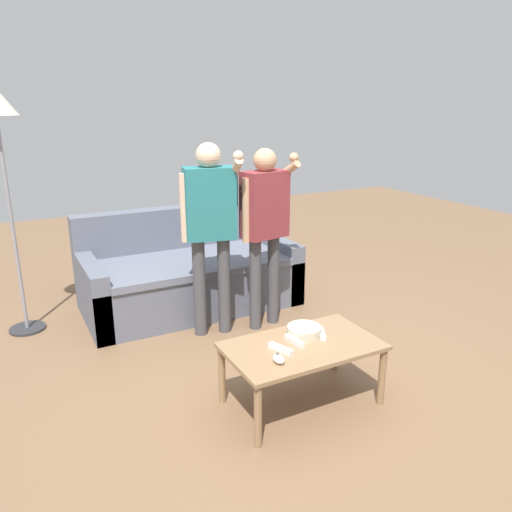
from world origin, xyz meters
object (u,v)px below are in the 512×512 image
(game_remote_nunchuk, at_px, (279,359))
(game_remote_wand_spare, at_px, (281,349))
(player_right, at_px, (265,218))
(snack_bowl, at_px, (304,331))
(game_remote_wand_far, at_px, (294,341))
(game_remote_wand_near, at_px, (321,333))
(couch, at_px, (188,274))
(player_center, at_px, (210,218))
(coffee_table, at_px, (302,352))

(game_remote_nunchuk, distance_m, game_remote_wand_spare, 0.14)
(game_remote_nunchuk, height_order, player_right, player_right)
(snack_bowl, xyz_separation_m, game_remote_wand_far, (-0.11, -0.06, -0.01))
(game_remote_wand_near, relative_size, game_remote_wand_spare, 0.90)
(couch, xyz_separation_m, game_remote_nunchuk, (-0.19, -1.96, 0.14))
(player_right, bearing_deg, player_center, 171.45)
(snack_bowl, relative_size, game_remote_wand_near, 1.42)
(snack_bowl, relative_size, game_remote_wand_spare, 1.28)
(couch, relative_size, player_right, 1.28)
(player_center, height_order, game_remote_wand_spare, player_center)
(game_remote_wand_near, height_order, game_remote_wand_far, same)
(couch, height_order, game_remote_nunchuk, couch)
(game_remote_wand_spare, bearing_deg, snack_bowl, 25.29)
(player_right, distance_m, game_remote_wand_far, 1.24)
(game_remote_wand_far, bearing_deg, game_remote_wand_spare, -158.74)
(player_center, xyz_separation_m, game_remote_wand_near, (0.26, -1.12, -0.53))
(couch, height_order, game_remote_wand_far, couch)
(player_center, distance_m, game_remote_wand_far, 1.25)
(player_right, distance_m, player_center, 0.44)
(game_remote_nunchuk, bearing_deg, game_remote_wand_near, 22.73)
(player_center, relative_size, game_remote_wand_near, 10.12)
(game_remote_wand_far, bearing_deg, player_right, 70.44)
(snack_bowl, height_order, player_right, player_right)
(coffee_table, relative_size, game_remote_wand_far, 5.64)
(game_remote_nunchuk, bearing_deg, player_right, 64.61)
(snack_bowl, distance_m, game_remote_nunchuk, 0.38)
(couch, bearing_deg, game_remote_nunchuk, -95.44)
(game_remote_wand_spare, bearing_deg, game_remote_nunchuk, -125.29)
(player_right, bearing_deg, game_remote_nunchuk, -115.39)
(couch, distance_m, game_remote_wand_near, 1.80)
(game_remote_wand_near, relative_size, game_remote_wand_far, 0.91)
(coffee_table, bearing_deg, game_remote_wand_near, 15.13)
(coffee_table, distance_m, game_remote_wand_near, 0.19)
(coffee_table, height_order, player_right, player_right)
(snack_bowl, bearing_deg, game_remote_nunchuk, -144.55)
(game_remote_wand_far, bearing_deg, game_remote_nunchuk, -141.72)
(couch, height_order, snack_bowl, couch)
(player_right, relative_size, game_remote_wand_near, 9.76)
(coffee_table, height_order, game_remote_wand_near, game_remote_wand_near)
(game_remote_wand_near, bearing_deg, game_remote_nunchuk, -157.27)
(coffee_table, bearing_deg, game_remote_wand_far, 133.87)
(coffee_table, xyz_separation_m, player_right, (0.34, 1.10, 0.57))
(snack_bowl, xyz_separation_m, game_remote_wand_spare, (-0.23, -0.11, -0.01))
(coffee_table, bearing_deg, snack_bowl, 52.66)
(snack_bowl, bearing_deg, couch, 94.15)
(coffee_table, height_order, game_remote_nunchuk, game_remote_nunchuk)
(couch, xyz_separation_m, coffee_table, (0.05, -1.83, 0.06))
(couch, bearing_deg, game_remote_wand_far, -89.46)
(coffee_table, relative_size, game_remote_wand_near, 6.18)
(coffee_table, relative_size, game_remote_nunchuk, 10.47)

